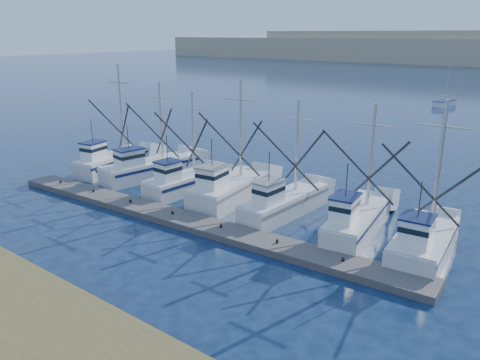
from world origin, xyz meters
name	(u,v)px	position (x,y,z in m)	size (l,w,h in m)	color
ground	(201,291)	(0.00, 0.00, 0.00)	(500.00, 500.00, 0.00)	#0C1A35
floating_dock	(184,220)	(-6.51, 5.67, 0.21)	(31.77, 2.12, 0.42)	#5B5651
trawler_fleet	(227,189)	(-6.90, 10.65, 0.93)	(31.02, 8.96, 9.37)	silver
sailboat_far	(445,103)	(-7.06, 70.40, 0.50)	(2.70, 5.66, 8.10)	silver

